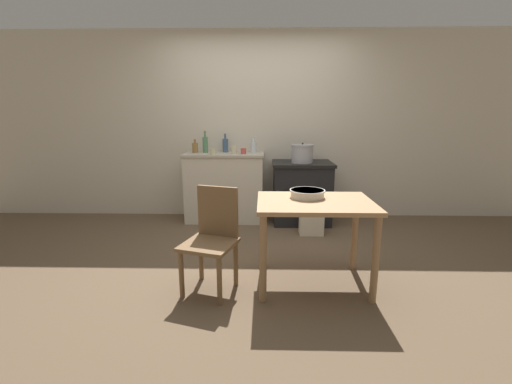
{
  "coord_description": "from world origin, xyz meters",
  "views": [
    {
      "loc": [
        0.08,
        -3.28,
        1.43
      ],
      "look_at": [
        0.0,
        0.38,
        0.6
      ],
      "focal_mm": 24.0,
      "sensor_mm": 36.0,
      "label": 1
    }
  ],
  "objects_px": {
    "stock_pot": "(302,154)",
    "bottle_left": "(195,147)",
    "flour_sack": "(311,222)",
    "cup_mid_right": "(243,151)",
    "chair": "(212,236)",
    "bottle_mid_left": "(225,145)",
    "cup_center": "(234,150)",
    "work_table": "(315,215)",
    "mixing_bowl_large": "(307,193)",
    "stove": "(301,192)",
    "bottle_center_left": "(254,147)",
    "bottle_far_left": "(205,144)",
    "cup_center_right": "(213,152)"
  },
  "relations": [
    {
      "from": "cup_center",
      "to": "cup_center_right",
      "type": "bearing_deg",
      "value": -154.06
    },
    {
      "from": "work_table",
      "to": "chair",
      "type": "distance_m",
      "value": 0.87
    },
    {
      "from": "work_table",
      "to": "flour_sack",
      "type": "bearing_deg",
      "value": 82.85
    },
    {
      "from": "chair",
      "to": "bottle_left",
      "type": "height_order",
      "value": "bottle_left"
    },
    {
      "from": "stock_pot",
      "to": "bottle_mid_left",
      "type": "relative_size",
      "value": 1.14
    },
    {
      "from": "work_table",
      "to": "cup_mid_right",
      "type": "xyz_separation_m",
      "value": [
        -0.7,
        1.77,
        0.35
      ]
    },
    {
      "from": "bottle_far_left",
      "to": "stove",
      "type": "bearing_deg",
      "value": -5.58
    },
    {
      "from": "bottle_mid_left",
      "to": "cup_center",
      "type": "height_order",
      "value": "bottle_mid_left"
    },
    {
      "from": "work_table",
      "to": "mixing_bowl_large",
      "type": "distance_m",
      "value": 0.2
    },
    {
      "from": "chair",
      "to": "bottle_mid_left",
      "type": "relative_size",
      "value": 3.37
    },
    {
      "from": "bottle_mid_left",
      "to": "cup_center",
      "type": "bearing_deg",
      "value": -55.3
    },
    {
      "from": "bottle_center_left",
      "to": "flour_sack",
      "type": "bearing_deg",
      "value": -43.05
    },
    {
      "from": "stock_pot",
      "to": "bottle_center_left",
      "type": "relative_size",
      "value": 1.42
    },
    {
      "from": "bottle_center_left",
      "to": "cup_mid_right",
      "type": "relative_size",
      "value": 2.71
    },
    {
      "from": "stove",
      "to": "bottle_center_left",
      "type": "height_order",
      "value": "bottle_center_left"
    },
    {
      "from": "flour_sack",
      "to": "cup_mid_right",
      "type": "distance_m",
      "value": 1.28
    },
    {
      "from": "cup_center",
      "to": "bottle_mid_left",
      "type": "bearing_deg",
      "value": 124.7
    },
    {
      "from": "work_table",
      "to": "mixing_bowl_large",
      "type": "bearing_deg",
      "value": 113.25
    },
    {
      "from": "stock_pot",
      "to": "cup_center",
      "type": "relative_size",
      "value": 2.77
    },
    {
      "from": "mixing_bowl_large",
      "to": "cup_mid_right",
      "type": "bearing_deg",
      "value": 111.29
    },
    {
      "from": "stove",
      "to": "cup_center_right",
      "type": "bearing_deg",
      "value": -173.7
    },
    {
      "from": "work_table",
      "to": "cup_center_right",
      "type": "height_order",
      "value": "cup_center_right"
    },
    {
      "from": "cup_mid_right",
      "to": "stock_pot",
      "type": "bearing_deg",
      "value": -5.04
    },
    {
      "from": "stove",
      "to": "chair",
      "type": "xyz_separation_m",
      "value": [
        -0.93,
        -1.87,
        0.04
      ]
    },
    {
      "from": "flour_sack",
      "to": "bottle_far_left",
      "type": "bearing_deg",
      "value": 155.01
    },
    {
      "from": "work_table",
      "to": "stock_pot",
      "type": "bearing_deg",
      "value": 87.51
    },
    {
      "from": "bottle_far_left",
      "to": "cup_center",
      "type": "distance_m",
      "value": 0.43
    },
    {
      "from": "cup_center_right",
      "to": "cup_mid_right",
      "type": "xyz_separation_m",
      "value": [
        0.39,
        0.12,
        -0.0
      ]
    },
    {
      "from": "stock_pot",
      "to": "bottle_left",
      "type": "relative_size",
      "value": 1.59
    },
    {
      "from": "bottle_mid_left",
      "to": "cup_center_right",
      "type": "distance_m",
      "value": 0.36
    },
    {
      "from": "flour_sack",
      "to": "cup_mid_right",
      "type": "bearing_deg",
      "value": 149.39
    },
    {
      "from": "bottle_mid_left",
      "to": "cup_mid_right",
      "type": "relative_size",
      "value": 3.36
    },
    {
      "from": "work_table",
      "to": "cup_mid_right",
      "type": "bearing_deg",
      "value": 111.43
    },
    {
      "from": "stock_pot",
      "to": "bottle_left",
      "type": "distance_m",
      "value": 1.45
    },
    {
      "from": "cup_center",
      "to": "cup_center_right",
      "type": "xyz_separation_m",
      "value": [
        -0.27,
        -0.13,
        -0.01
      ]
    },
    {
      "from": "stock_pot",
      "to": "cup_center",
      "type": "height_order",
      "value": "stock_pot"
    },
    {
      "from": "stove",
      "to": "bottle_far_left",
      "type": "relative_size",
      "value": 2.81
    },
    {
      "from": "flour_sack",
      "to": "cup_center_right",
      "type": "relative_size",
      "value": 4.02
    },
    {
      "from": "bottle_far_left",
      "to": "bottle_left",
      "type": "bearing_deg",
      "value": -178.39
    },
    {
      "from": "stove",
      "to": "bottle_far_left",
      "type": "height_order",
      "value": "bottle_far_left"
    },
    {
      "from": "bottle_mid_left",
      "to": "bottle_center_left",
      "type": "height_order",
      "value": "bottle_mid_left"
    },
    {
      "from": "bottle_far_left",
      "to": "cup_center_right",
      "type": "xyz_separation_m",
      "value": [
        0.14,
        -0.26,
        -0.07
      ]
    },
    {
      "from": "cup_center_right",
      "to": "mixing_bowl_large",
      "type": "bearing_deg",
      "value": -56.03
    },
    {
      "from": "work_table",
      "to": "bottle_mid_left",
      "type": "relative_size",
      "value": 3.75
    },
    {
      "from": "flour_sack",
      "to": "cup_center_right",
      "type": "bearing_deg",
      "value": 162.74
    },
    {
      "from": "flour_sack",
      "to": "bottle_mid_left",
      "type": "relative_size",
      "value": 1.25
    },
    {
      "from": "flour_sack",
      "to": "stock_pot",
      "type": "distance_m",
      "value": 0.9
    },
    {
      "from": "bottle_far_left",
      "to": "stock_pot",
      "type": "bearing_deg",
      "value": -9.03
    },
    {
      "from": "chair",
      "to": "bottle_mid_left",
      "type": "distance_m",
      "value": 2.15
    },
    {
      "from": "bottle_far_left",
      "to": "cup_mid_right",
      "type": "relative_size",
      "value": 3.87
    }
  ]
}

